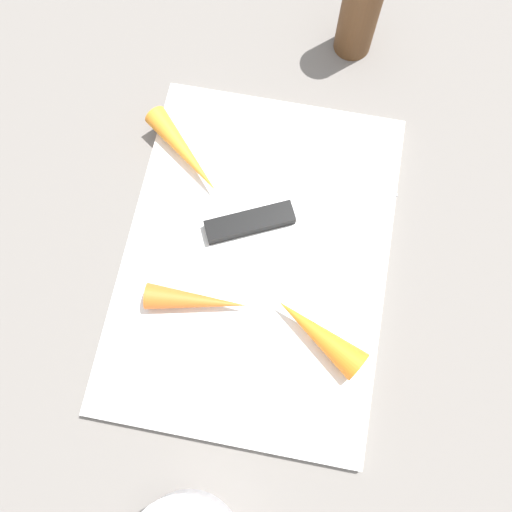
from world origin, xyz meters
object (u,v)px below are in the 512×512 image
cutting_board (256,258)px  carrot_medium (197,301)px  carrot_shortest (318,334)px  knife (263,219)px  pepper_grinder (361,8)px  carrot_longest (185,152)px

cutting_board → carrot_medium: size_ratio=3.72×
carrot_shortest → carrot_medium: size_ratio=0.99×
cutting_board → knife: (-0.04, -0.00, 0.01)m
carrot_shortest → carrot_medium: (-0.01, -0.12, -0.00)m
knife → carrot_medium: carrot_medium is taller
pepper_grinder → carrot_shortest: bearing=1.9°
cutting_board → pepper_grinder: size_ratio=3.00×
carrot_medium → knife: bearing=59.4°
cutting_board → carrot_medium: 0.08m
knife → pepper_grinder: (-0.24, 0.06, 0.04)m
cutting_board → carrot_medium: carrot_medium is taller
knife → cutting_board: bearing=-115.0°
cutting_board → carrot_shortest: bearing=46.2°
cutting_board → carrot_shortest: 0.10m
knife → carrot_shortest: 0.13m
cutting_board → carrot_shortest: carrot_shortest is taller
pepper_grinder → carrot_longest: bearing=-40.0°
knife → carrot_longest: (-0.06, -0.09, 0.01)m
knife → carrot_longest: size_ratio=1.70×
carrot_medium → pepper_grinder: bearing=67.2°
cutting_board → carrot_shortest: size_ratio=3.78×
cutting_board → knife: bearing=-179.4°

